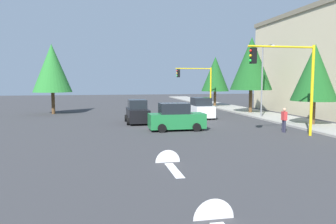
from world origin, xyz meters
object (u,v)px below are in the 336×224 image
Objects in this scene: pedestrian_crossing at (284,119)px; car_black at (137,112)px; tree_roadside_far at (215,74)px; traffic_signal_near_left at (288,72)px; tree_roadside_near at (315,73)px; traffic_signal_far_left at (196,80)px; street_lamp_curbside at (264,72)px; car_green at (176,118)px; tree_opposite_side at (52,68)px; car_white at (200,109)px; tree_roadside_mid at (251,64)px.

car_black is at bearing -126.83° from pedestrian_crossing.
tree_roadside_far is at bearing 141.10° from car_black.
tree_roadside_near reaches higher than traffic_signal_near_left.
car_black is (11.33, -8.50, -2.81)m from traffic_signal_far_left.
street_lamp_curbside reaches higher than car_green.
car_black is at bearing -153.76° from car_green.
car_green is (14.00, 10.43, -4.02)m from tree_opposite_side.
pedestrian_crossing is at bearing 2.93° from traffic_signal_far_left.
car_green is at bearing -29.45° from car_white.
street_lamp_curbside reaches higher than pedestrian_crossing.
tree_roadside_mid is 4.83× the size of pedestrian_crossing.
tree_roadside_mid is at bearing 164.51° from pedestrian_crossing.
car_green reaches higher than pedestrian_crossing.
traffic_signal_far_left is 1.36× the size of car_white.
tree_roadside_near reaches higher than traffic_signal_far_left.
traffic_signal_near_left is 3.43× the size of pedestrian_crossing.
car_black is (0.94, -12.07, -3.45)m from street_lamp_curbside.
traffic_signal_near_left is at bearing -8.95° from tree_roadside_far.
car_white is (-7.11, 4.02, 0.00)m from car_green.
pedestrian_crossing is (8.01, -2.64, -3.44)m from street_lamp_curbside.
traffic_signal_near_left is 11.79m from car_white.
tree_roadside_mid is 14.64m from car_black.
car_green is 8.17m from car_white.
pedestrian_crossing is (-1.60, 0.84, -3.21)m from traffic_signal_near_left.
tree_roadside_mid reaches higher than traffic_signal_far_left.
tree_opposite_side is (6.00, -20.50, 0.42)m from tree_roadside_far.
traffic_signal_near_left reaches higher than car_green.
street_lamp_curbside is at bearing 19.00° from traffic_signal_far_left.
traffic_signal_near_left is 0.85× the size of tree_roadside_far.
traffic_signal_near_left is at bearing -27.75° from pedestrian_crossing.
tree_roadside_far is (-14.39, 0.30, 0.15)m from street_lamp_curbside.
street_lamp_curbside is 1.82× the size of car_white.
tree_roadside_mid is at bearing 113.75° from car_white.
car_black is at bearing -135.24° from traffic_signal_near_left.
tree_opposite_side reaches higher than traffic_signal_far_left.
traffic_signal_far_left is 0.81× the size of tree_roadside_near.
car_black is (15.33, -12.37, -3.60)m from tree_roadside_far.
tree_roadside_mid is (-4.39, 0.80, 1.05)m from street_lamp_curbside.
traffic_signal_far_left reaches higher than pedestrian_crossing.
tree_opposite_side is at bearing -133.04° from pedestrian_crossing.
traffic_signal_near_left is at bearing 11.58° from car_white.
traffic_signal_far_left is at bearing -177.07° from pedestrian_crossing.
tree_opposite_side is at bearing -100.78° from tree_roadside_mid.
tree_opposite_side reaches higher than pedestrian_crossing.
tree_roadside_far is at bearing 172.53° from pedestrian_crossing.
tree_roadside_mid is (6.00, 4.38, 1.69)m from traffic_signal_far_left.
tree_opposite_side is 16.50m from car_white.
car_white is at bearing -135.24° from tree_roadside_near.
car_green is at bearing -26.73° from tree_roadside_far.
car_green is 5.20m from car_black.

